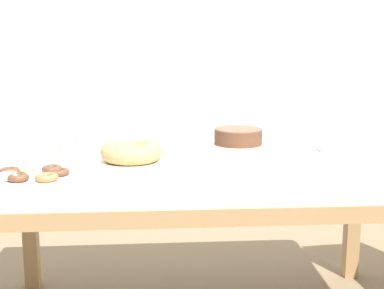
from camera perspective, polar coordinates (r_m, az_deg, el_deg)
name	(u,v)px	position (r m, az deg, el deg)	size (l,w,h in m)	color
wall_back	(183,34)	(3.68, -0.99, 11.73)	(8.00, 0.10, 2.60)	silver
dining_table	(204,180)	(2.25, 1.26, -3.85)	(1.81, 1.07, 0.75)	silver
cake_chocolate_round	(238,138)	(2.56, 4.95, 0.70)	(0.26, 0.26, 0.09)	white
cake_golden_bundt	(132,153)	(2.21, -6.45, -0.94)	(0.30, 0.30, 0.09)	white
pastry_platter	(31,176)	(2.03, -16.77, -3.24)	(0.37, 0.37, 0.04)	white
plate_stack	(342,141)	(2.54, 15.68, 0.31)	(0.21, 0.21, 0.09)	white
tealight_right_edge	(187,146)	(2.53, -0.58, -0.14)	(0.04, 0.04, 0.04)	silver
tealight_left_edge	(61,152)	(2.46, -13.84, -0.76)	(0.04, 0.04, 0.04)	silver
tealight_centre	(76,143)	(2.66, -12.24, 0.17)	(0.04, 0.04, 0.04)	silver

